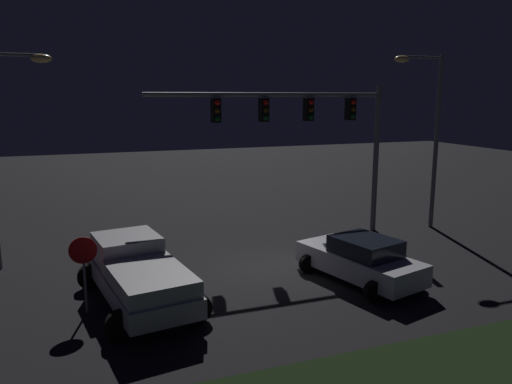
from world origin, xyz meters
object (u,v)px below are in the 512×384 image
Objects in this scene: traffic_signal_gantry at (309,121)px; street_lamp_left at (2,134)px; pickup_truck at (137,270)px; street_lamp_right at (428,121)px; stop_sign at (84,260)px; car_sedan at (360,259)px.

traffic_signal_gantry is 1.37× the size of street_lamp_left.
pickup_truck is 0.72× the size of street_lamp_right.
street_lamp_right is at bearing -4.83° from traffic_signal_gantry.
street_lamp_right is at bearing 16.14° from stop_sign.
traffic_signal_gantry reaches higher than stop_sign.
pickup_truck is 7.19m from car_sedan.
pickup_truck is at bearing -149.84° from traffic_signal_gantry.
street_lamp_right reaches higher than street_lamp_left.
pickup_truck is 9.87m from traffic_signal_gantry.
car_sedan is 0.62× the size of street_lamp_left.
car_sedan is 9.03m from street_lamp_right.
street_lamp_left is 0.96× the size of street_lamp_right.
pickup_truck is 14.63m from street_lamp_right.
stop_sign is (-9.25, -4.81, -3.47)m from traffic_signal_gantry.
traffic_signal_gantry is 4.63× the size of stop_sign.
stop_sign is (2.34, -4.92, -3.23)m from street_lamp_left.
street_lamp_left reaches higher than traffic_signal_gantry.
street_lamp_left is 17.30m from street_lamp_right.
street_lamp_left is (-3.80, 4.64, 3.79)m from pickup_truck.
street_lamp_left is at bearing 115.40° from stop_sign.
pickup_truck is 7.10m from street_lamp_left.
traffic_signal_gantry is at bearing 175.17° from street_lamp_right.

